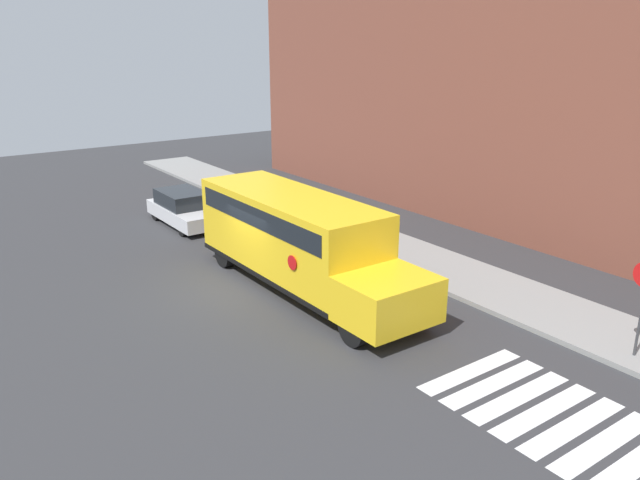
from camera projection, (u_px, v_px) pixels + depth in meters
name	position (u px, v px, depth m)	size (l,w,h in m)	color
ground_plane	(240.00, 287.00, 20.34)	(60.00, 60.00, 0.00)	#333335
sidewalk_strip	(389.00, 248.00, 23.91)	(44.00, 3.00, 0.15)	gray
building_backdrop	(511.00, 99.00, 25.88)	(32.00, 4.00, 10.64)	brown
crosswalk_stripes	(544.00, 411.00, 13.62)	(4.70, 3.20, 0.01)	white
school_bus	(297.00, 237.00, 19.90)	(9.61, 2.57, 3.00)	yellow
parked_car	(184.00, 208.00, 26.96)	(4.41, 1.77, 1.45)	silver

